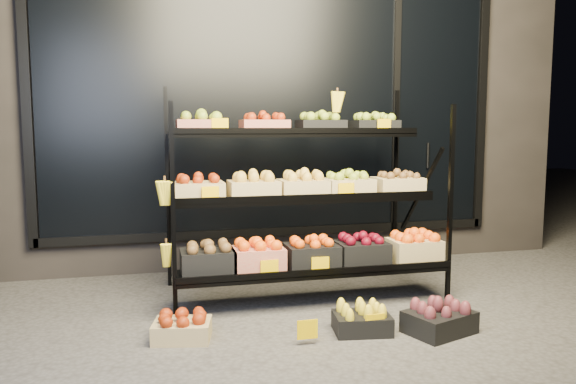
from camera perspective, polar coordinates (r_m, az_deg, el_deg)
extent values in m
plane|color=#514F4C|center=(4.00, 4.03, -12.85)|extent=(24.00, 24.00, 0.00)
cube|color=#2D2826|center=(6.31, -3.33, 10.40)|extent=(6.00, 2.00, 3.50)
cube|color=black|center=(5.30, -1.22, 8.97)|extent=(4.20, 0.04, 2.40)
cube|color=black|center=(5.37, -1.14, -4.04)|extent=(4.30, 0.06, 0.08)
cube|color=black|center=(5.23, -25.04, 8.39)|extent=(0.08, 0.06, 2.50)
cube|color=black|center=(6.13, 19.03, 8.29)|extent=(0.08, 0.06, 2.50)
cube|color=black|center=(5.67, 10.87, 8.70)|extent=(0.06, 0.06, 2.50)
cylinder|color=black|center=(5.80, 14.03, 3.63)|extent=(0.02, 0.02, 0.25)
cube|color=black|center=(3.81, -11.58, -2.29)|extent=(0.03, 0.03, 1.50)
cube|color=black|center=(4.40, 16.16, -1.24)|extent=(0.03, 0.03, 1.50)
cube|color=black|center=(4.76, -12.14, 0.42)|extent=(0.03, 0.03, 1.66)
cube|color=black|center=(5.24, 10.86, 1.01)|extent=(0.03, 0.03, 1.66)
cube|color=black|center=(4.24, 2.58, -7.95)|extent=(2.05, 0.42, 0.03)
cube|color=black|center=(4.05, 3.40, -8.16)|extent=(2.05, 0.02, 0.05)
cube|color=black|center=(4.43, 1.49, -0.73)|extent=(2.05, 0.40, 0.03)
cube|color=black|center=(4.24, 2.19, -0.58)|extent=(2.05, 0.02, 0.05)
cube|color=black|center=(4.68, 0.52, 5.80)|extent=(2.05, 0.40, 0.03)
cube|color=black|center=(4.50, 1.14, 6.22)|extent=(2.05, 0.02, 0.05)
cube|color=tan|center=(4.55, -8.86, 6.58)|extent=(0.38, 0.28, 0.11)
ellipsoid|color=#98B02C|center=(4.55, -8.88, 7.66)|extent=(0.32, 0.24, 0.07)
cube|color=tan|center=(4.63, -2.43, 6.66)|extent=(0.38, 0.28, 0.11)
ellipsoid|color=#9D230B|center=(4.63, -2.43, 7.71)|extent=(0.32, 0.24, 0.07)
cube|color=black|center=(4.75, 3.34, 6.65)|extent=(0.38, 0.28, 0.11)
ellipsoid|color=#98B02C|center=(4.75, 3.34, 7.67)|extent=(0.32, 0.24, 0.07)
cube|color=black|center=(4.91, 8.73, 6.58)|extent=(0.38, 0.28, 0.11)
ellipsoid|color=#98B02C|center=(4.91, 8.74, 7.57)|extent=(0.32, 0.24, 0.07)
cube|color=tan|center=(4.27, -9.10, 0.07)|extent=(0.38, 0.28, 0.14)
ellipsoid|color=#9D230B|center=(4.26, -9.12, 1.40)|extent=(0.32, 0.24, 0.07)
cube|color=tan|center=(4.33, -3.51, 0.22)|extent=(0.38, 0.28, 0.14)
ellipsoid|color=gold|center=(4.32, -3.52, 1.54)|extent=(0.32, 0.24, 0.07)
cube|color=tan|center=(4.42, 1.57, 0.36)|extent=(0.38, 0.28, 0.14)
ellipsoid|color=gold|center=(4.41, 1.58, 1.66)|extent=(0.32, 0.24, 0.07)
cube|color=tan|center=(4.53, 6.13, 0.49)|extent=(0.38, 0.28, 0.14)
ellipsoid|color=#98B02C|center=(4.53, 6.15, 1.75)|extent=(0.32, 0.24, 0.07)
cube|color=tan|center=(4.70, 11.07, 0.62)|extent=(0.38, 0.28, 0.14)
ellipsoid|color=brown|center=(4.69, 11.10, 1.83)|extent=(0.32, 0.24, 0.07)
cube|color=black|center=(4.06, -8.14, -7.13)|extent=(0.38, 0.28, 0.18)
ellipsoid|color=brown|center=(4.04, -8.17, -5.47)|extent=(0.32, 0.24, 0.07)
cube|color=tan|center=(4.12, -3.13, -6.90)|extent=(0.38, 0.28, 0.18)
ellipsoid|color=#FF5A0D|center=(4.09, -3.14, -5.26)|extent=(0.32, 0.24, 0.07)
cube|color=black|center=(4.21, 2.45, -6.58)|extent=(0.38, 0.28, 0.18)
ellipsoid|color=#FF5A0D|center=(4.19, 2.45, -4.98)|extent=(0.32, 0.24, 0.07)
cube|color=black|center=(4.34, 7.51, -6.24)|extent=(0.38, 0.28, 0.18)
ellipsoid|color=#630715|center=(4.31, 7.53, -4.68)|extent=(0.32, 0.24, 0.07)
cube|color=tan|center=(4.51, 12.68, -5.84)|extent=(0.38, 0.28, 0.18)
ellipsoid|color=#FF5A0D|center=(4.49, 12.72, -4.34)|extent=(0.32, 0.24, 0.07)
ellipsoid|color=yellow|center=(3.80, -12.43, 1.23)|extent=(0.14, 0.08, 0.22)
ellipsoid|color=yellow|center=(3.86, -12.28, -5.00)|extent=(0.14, 0.08, 0.22)
ellipsoid|color=yellow|center=(4.70, 5.04, 10.20)|extent=(0.14, 0.08, 0.22)
cube|color=#EBB700|center=(4.13, -7.89, -0.27)|extent=(0.13, 0.01, 0.12)
cube|color=#EBB700|center=(4.37, 5.94, 0.13)|extent=(0.13, 0.01, 0.12)
cube|color=#EBB700|center=(4.79, 9.73, 6.62)|extent=(0.13, 0.01, 0.12)
cube|color=#EBB700|center=(4.42, -6.92, 6.68)|extent=(0.13, 0.01, 0.12)
cube|color=#EBB700|center=(3.99, -1.89, -7.76)|extent=(0.13, 0.01, 0.12)
cube|color=#EBB700|center=(4.08, 3.30, -7.43)|extent=(0.13, 0.01, 0.12)
cube|color=#EBB700|center=(3.55, 1.99, -14.38)|extent=(0.13, 0.01, 0.12)
cube|color=#EBB700|center=(3.69, 8.81, -13.63)|extent=(0.13, 0.01, 0.12)
cube|color=tan|center=(3.69, -10.71, -13.66)|extent=(0.40, 0.33, 0.12)
ellipsoid|color=#9D230B|center=(3.66, -10.74, -12.33)|extent=(0.33, 0.27, 0.07)
cube|color=black|center=(3.78, 7.52, -13.08)|extent=(0.39, 0.31, 0.12)
ellipsoid|color=yellow|center=(3.75, 7.54, -11.76)|extent=(0.33, 0.26, 0.07)
cube|color=black|center=(3.86, 15.11, -12.64)|extent=(0.49, 0.43, 0.14)
ellipsoid|color=brown|center=(3.83, 15.16, -11.21)|extent=(0.42, 0.36, 0.07)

